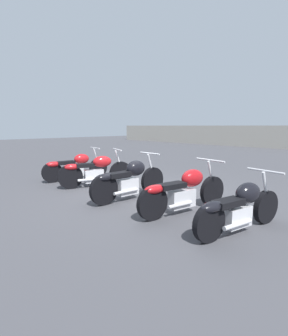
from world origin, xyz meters
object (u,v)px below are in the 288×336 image
(motorcycle_slot_3, at_px, (184,191))
(motorcycle_slot_4, at_px, (239,207))
(motorcycle_slot_2, at_px, (129,180))
(motorcycle_slot_0, at_px, (75,167))
(motorcycle_slot_1, at_px, (95,171))

(motorcycle_slot_3, distance_m, motorcycle_slot_4, 1.20)
(motorcycle_slot_3, bearing_deg, motorcycle_slot_4, 2.14)
(motorcycle_slot_2, height_order, motorcycle_slot_4, motorcycle_slot_2)
(motorcycle_slot_2, bearing_deg, motorcycle_slot_4, 2.27)
(motorcycle_slot_0, relative_size, motorcycle_slot_1, 1.06)
(motorcycle_slot_0, height_order, motorcycle_slot_2, motorcycle_slot_2)
(motorcycle_slot_1, xyz_separation_m, motorcycle_slot_4, (4.25, -0.09, -0.03))
(motorcycle_slot_1, relative_size, motorcycle_slot_4, 1.02)
(motorcycle_slot_2, bearing_deg, motorcycle_slot_0, 177.73)
(motorcycle_slot_0, bearing_deg, motorcycle_slot_1, 3.63)
(motorcycle_slot_1, height_order, motorcycle_slot_3, motorcycle_slot_1)
(motorcycle_slot_0, xyz_separation_m, motorcycle_slot_3, (4.27, -0.01, 0.02))
(motorcycle_slot_0, bearing_deg, motorcycle_slot_3, 5.80)
(motorcycle_slot_2, xyz_separation_m, motorcycle_slot_4, (2.63, 0.04, -0.05))
(motorcycle_slot_4, bearing_deg, motorcycle_slot_3, -176.12)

